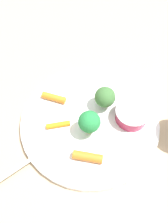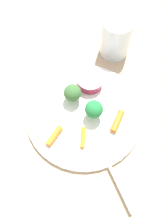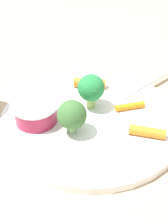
# 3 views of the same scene
# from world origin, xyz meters

# --- Properties ---
(ground_plane) EXTENTS (2.40, 2.40, 0.00)m
(ground_plane) POSITION_xyz_m (0.00, 0.00, 0.00)
(ground_plane) COLOR tan
(plate) EXTENTS (0.28, 0.28, 0.01)m
(plate) POSITION_xyz_m (0.00, 0.00, 0.01)
(plate) COLOR white
(plate) RESTS_ON ground_plane
(sauce_cup) EXTENTS (0.07, 0.07, 0.03)m
(sauce_cup) POSITION_xyz_m (0.06, -0.06, 0.03)
(sauce_cup) COLOR #9C203F
(sauce_cup) RESTS_ON plate
(broccoli_floret_0) EXTENTS (0.04, 0.04, 0.05)m
(broccoli_floret_0) POSITION_xyz_m (0.05, 0.00, 0.04)
(broccoli_floret_0) COLOR #86BA71
(broccoli_floret_0) RESTS_ON plate
(broccoli_floret_1) EXTENTS (0.04, 0.04, 0.06)m
(broccoli_floret_1) POSITION_xyz_m (-0.02, -0.01, 0.05)
(broccoli_floret_1) COLOR #8FB558
(broccoli_floret_1) RESTS_ON plate
(carrot_stick_0) EXTENTS (0.03, 0.05, 0.01)m
(carrot_stick_0) POSITION_xyz_m (-0.01, 0.09, 0.02)
(carrot_stick_0) COLOR orange
(carrot_stick_0) RESTS_ON plate
(carrot_stick_1) EXTENTS (0.04, 0.06, 0.02)m
(carrot_stick_1) POSITION_xyz_m (-0.07, -0.05, 0.02)
(carrot_stick_1) COLOR orange
(carrot_stick_1) RESTS_ON plate
(carrot_stick_2) EXTENTS (0.04, 0.04, 0.01)m
(carrot_stick_2) POSITION_xyz_m (-0.05, 0.04, 0.02)
(carrot_stick_2) COLOR orange
(carrot_stick_2) RESTS_ON plate
(fork) EXTENTS (0.17, 0.05, 0.00)m
(fork) POSITION_xyz_m (-0.15, 0.03, 0.01)
(fork) COLOR beige
(fork) RESTS_ON plate
(drinking_glass) EXTENTS (0.08, 0.08, 0.11)m
(drinking_glass) POSITION_xyz_m (0.11, -0.18, 0.05)
(drinking_glass) COLOR silver
(drinking_glass) RESTS_ON ground_plane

